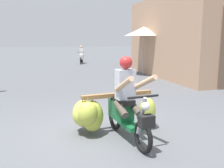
# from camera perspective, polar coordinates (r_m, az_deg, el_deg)

# --- Properties ---
(ground_plane) EXTENTS (120.00, 120.00, 0.00)m
(ground_plane) POSITION_cam_1_polar(r_m,az_deg,el_deg) (5.14, -3.09, -11.20)
(ground_plane) COLOR #56595E
(motorbike_main_loaded) EXTENTS (1.81, 1.78, 1.58)m
(motorbike_main_loaded) POSITION_cam_1_polar(r_m,az_deg,el_deg) (4.88, -1.09, -6.06)
(motorbike_main_loaded) COLOR black
(motorbike_main_loaded) RESTS_ON ground
(motorbike_distant_ahead_left) EXTENTS (0.64, 1.58, 1.40)m
(motorbike_distant_ahead_left) POSITION_cam_1_polar(r_m,az_deg,el_deg) (19.77, -7.01, 6.34)
(motorbike_distant_ahead_left) COLOR black
(motorbike_distant_ahead_left) RESTS_ON ground
(shopfront_building) EXTENTS (4.17, 6.94, 3.91)m
(shopfront_building) POSITION_cam_1_polar(r_m,az_deg,el_deg) (13.53, 18.34, 10.04)
(shopfront_building) COLOR tan
(shopfront_building) RESTS_ON ground
(market_umbrella_near_shop) EXTENTS (2.07, 2.07, 2.53)m
(market_umbrella_near_shop) POSITION_cam_1_polar(r_m,az_deg,el_deg) (13.39, 7.30, 11.89)
(market_umbrella_near_shop) COLOR #99999E
(market_umbrella_near_shop) RESTS_ON ground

